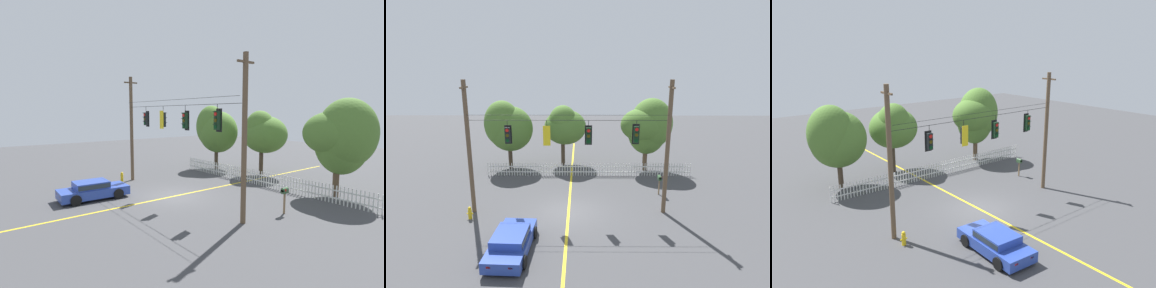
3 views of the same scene
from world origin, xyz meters
TOP-DOWN VIEW (x-y plane):
  - ground at (0.00, 0.00)m, footprint 80.00×80.00m
  - lane_centerline_stripe at (0.00, 0.00)m, footprint 0.16×36.00m
  - signal_support_span at (0.00, -0.00)m, footprint 12.19×1.10m
  - traffic_signal_northbound_secondary at (-3.58, 0.01)m, footprint 0.43×0.38m
  - traffic_signal_westbound_side at (-1.25, -0.01)m, footprint 0.43×0.38m
  - traffic_signal_northbound_primary at (1.22, 0.01)m, footprint 0.43×0.38m
  - traffic_signal_southbound_primary at (4.05, 0.01)m, footprint 0.43×0.38m
  - white_picket_fence at (1.47, 6.69)m, footprint 17.02×0.06m
  - autumn_maple_near_fence at (-5.67, 8.73)m, footprint 4.14×3.57m
  - autumn_maple_mid at (-0.69, 9.74)m, footprint 3.82×3.69m
  - autumn_oak_far_east at (6.56, 8.35)m, footprint 4.49×3.40m
  - parked_car at (-2.64, -4.39)m, footprint 2.08×4.24m
  - fire_hydrant at (-5.90, -0.95)m, footprint 0.38×0.22m
  - roadside_mailbox at (6.37, 2.80)m, footprint 0.25×0.44m

SIDE VIEW (x-z plane):
  - ground at x=0.00m, z-range 0.00..0.00m
  - lane_centerline_stripe at x=0.00m, z-range 0.00..0.01m
  - fire_hydrant at x=-5.90m, z-range -0.01..0.77m
  - white_picket_fence at x=1.47m, z-range 0.00..1.11m
  - parked_car at x=-2.64m, z-range 0.03..1.18m
  - roadside_mailbox at x=6.37m, z-range 0.45..1.87m
  - autumn_maple_mid at x=-0.69m, z-range 0.90..6.50m
  - autumn_maple_near_fence at x=-5.67m, z-range 0.72..6.84m
  - autumn_oak_far_east at x=6.56m, z-range 0.81..7.15m
  - signal_support_span at x=0.00m, z-range 0.09..8.30m
  - traffic_signal_northbound_primary at x=1.22m, z-range 4.19..5.70m
  - traffic_signal_westbound_side at x=-1.25m, z-range 4.21..5.71m
  - traffic_signal_northbound_secondary at x=-3.58m, z-range 4.25..5.71m
  - traffic_signal_southbound_primary at x=4.05m, z-range 4.28..5.75m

